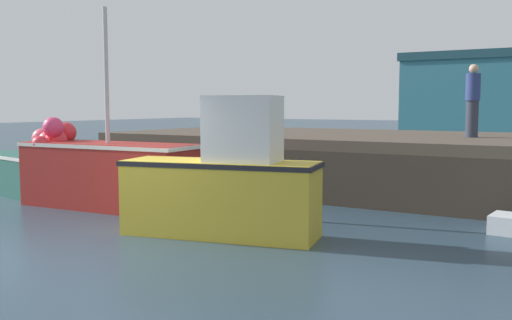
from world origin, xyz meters
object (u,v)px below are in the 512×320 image
Objects in this scene: fishing_boat_near_right at (104,170)px; dockworker at (473,101)px; fishing_boat_near_left at (35,172)px; fishing_boat_mid at (225,184)px.

dockworker is at bearing 40.41° from fishing_boat_near_right.
fishing_boat_near_left is 0.83× the size of fishing_boat_near_right.
fishing_boat_near_right reaches higher than fishing_boat_near_left.
fishing_boat_mid is at bearing -112.72° from dockworker.
fishing_boat_mid is at bearing -14.25° from fishing_boat_near_right.
fishing_boat_near_right is at bearing 165.75° from fishing_boat_mid.
dockworker reaches higher than fishing_boat_mid.
fishing_boat_near_left is 3.01m from fishing_boat_near_right.
fishing_boat_mid is at bearing -12.31° from fishing_boat_near_left.
fishing_boat_near_right is (2.95, -0.51, 0.27)m from fishing_boat_near_left.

